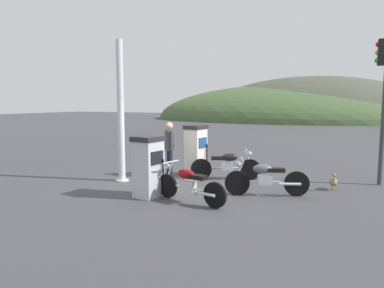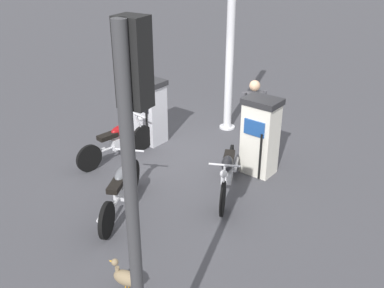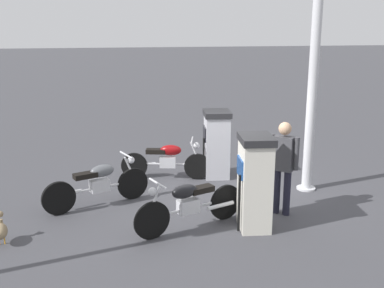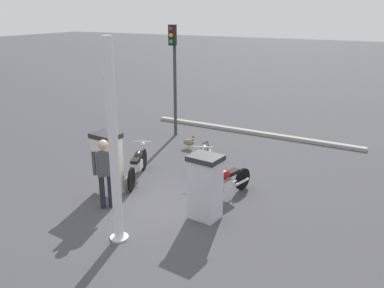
{
  "view_description": "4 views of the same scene",
  "coord_description": "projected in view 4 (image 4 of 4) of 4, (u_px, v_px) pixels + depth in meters",
  "views": [
    {
      "loc": [
        4.44,
        -8.87,
        2.39
      ],
      "look_at": [
        0.29,
        -0.15,
        1.24
      ],
      "focal_mm": 33.13,
      "sensor_mm": 36.0,
      "label": 1
    },
    {
      "loc": [
        7.51,
        4.74,
        4.72
      ],
      "look_at": [
        0.52,
        0.3,
        0.71
      ],
      "focal_mm": 42.17,
      "sensor_mm": 36.0,
      "label": 2
    },
    {
      "loc": [
        2.06,
        8.59,
        3.47
      ],
      "look_at": [
        0.48,
        -0.14,
        1.14
      ],
      "focal_mm": 43.44,
      "sensor_mm": 36.0,
      "label": 3
    },
    {
      "loc": [
        -7.99,
        -5.24,
        4.66
      ],
      "look_at": [
        1.13,
        -0.29,
        1.21
      ],
      "focal_mm": 38.14,
      "sensor_mm": 36.0,
      "label": 4
    }
  ],
  "objects": [
    {
      "name": "motorcycle_near_pump",
      "position": [
        226.0,
        182.0,
        10.4
      ],
      "size": [
        2.01,
        0.74,
        0.94
      ],
      "color": "black",
      "rests_on": "ground"
    },
    {
      "name": "roadside_traffic_light",
      "position": [
        174.0,
        62.0,
        14.91
      ],
      "size": [
        0.38,
        0.25,
        4.13
      ],
      "color": "#38383A",
      "rests_on": "ground"
    },
    {
      "name": "motorcycle_far_pump",
      "position": [
        138.0,
        163.0,
        11.59
      ],
      "size": [
        2.01,
        0.93,
        0.96
      ],
      "color": "black",
      "rests_on": "ground"
    },
    {
      "name": "road_edge_kerb",
      "position": [
        252.0,
        132.0,
        16.0
      ],
      "size": [
        0.45,
        8.47,
        0.12
      ],
      "color": "#9E9E93",
      "rests_on": "ground"
    },
    {
      "name": "fuel_pump_far",
      "position": [
        108.0,
        163.0,
        10.62
      ],
      "size": [
        0.65,
        0.78,
        1.65
      ],
      "color": "silver",
      "rests_on": "ground"
    },
    {
      "name": "ground_plane",
      "position": [
        161.0,
        199.0,
        10.51
      ],
      "size": [
        120.0,
        120.0,
        0.0
      ],
      "primitive_type": "plane",
      "color": "#424247"
    },
    {
      "name": "fuel_pump_near",
      "position": [
        205.0,
        187.0,
        9.35
      ],
      "size": [
        0.69,
        0.78,
        1.54
      ],
      "color": "silver",
      "rests_on": "ground"
    },
    {
      "name": "canopy_support_pole",
      "position": [
        114.0,
        149.0,
        8.07
      ],
      "size": [
        0.4,
        0.4,
        4.21
      ],
      "color": "silver",
      "rests_on": "ground"
    },
    {
      "name": "wandering_duck",
      "position": [
        189.0,
        142.0,
        14.24
      ],
      "size": [
        0.26,
        0.5,
        0.51
      ],
      "color": "#847051",
      "rests_on": "ground"
    },
    {
      "name": "attendant_person",
      "position": [
        105.0,
        169.0,
        9.75
      ],
      "size": [
        0.48,
        0.45,
        1.75
      ],
      "color": "#1E1E2D",
      "rests_on": "ground"
    },
    {
      "name": "motorcycle_extra",
      "position": [
        204.0,
        155.0,
        12.28
      ],
      "size": [
        2.01,
        0.94,
        0.96
      ],
      "color": "black",
      "rests_on": "ground"
    }
  ]
}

